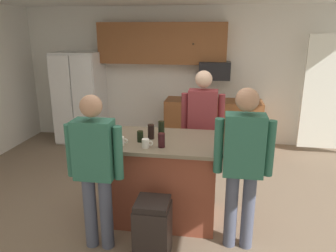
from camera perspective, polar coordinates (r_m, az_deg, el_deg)
name	(u,v)px	position (r m, az deg, el deg)	size (l,w,h in m)	color
floor	(158,209)	(4.25, -1.74, -14.29)	(7.04, 7.04, 0.00)	#7F6B56
back_wall	(184,76)	(6.48, 2.80, 8.76)	(6.40, 0.10, 2.60)	white
french_door_window_panel	(330,94)	(6.37, 26.37, 5.09)	(0.90, 0.06, 2.00)	white
cabinet_run_upper	(162,43)	(6.28, -1.06, 14.25)	(2.40, 0.38, 0.75)	brown
cabinet_run_lower	(213,123)	(6.31, 7.80, 0.50)	(1.80, 0.63, 0.90)	brown
refrigerator	(80,98)	(6.67, -15.06, 4.80)	(0.86, 0.76, 1.76)	white
microwave_over_range	(215,70)	(6.13, 8.17, 9.57)	(0.56, 0.40, 0.32)	black
kitchen_island	(164,178)	(3.89, -0.70, -9.12)	(1.34, 0.91, 0.98)	brown
person_guest_by_door	(243,160)	(3.26, 12.96, -5.80)	(0.57, 0.22, 1.67)	#4C5166
person_guest_left	(95,164)	(3.27, -12.62, -6.53)	(0.57, 0.22, 1.61)	#4C5166
person_elder_center	(202,124)	(4.37, 6.01, 0.36)	(0.57, 0.22, 1.68)	tan
tumbler_amber	(161,128)	(3.84, -1.18, -0.37)	(0.07, 0.07, 0.17)	black
glass_pilsner	(140,136)	(3.63, -4.87, -1.82)	(0.07, 0.07, 0.12)	black
mug_ceramic_white	(121,141)	(3.55, -8.25, -2.62)	(0.12, 0.08, 0.10)	white
glass_dark_ale	(151,132)	(3.72, -2.99, -0.98)	(0.07, 0.07, 0.17)	black
glass_short_whisky	(162,140)	(3.45, -1.14, -2.50)	(0.07, 0.07, 0.15)	black
mug_blue_stoneware	(146,143)	(3.45, -3.89, -3.04)	(0.12, 0.08, 0.10)	white
trash_bin	(153,229)	(3.36, -2.67, -17.49)	(0.34, 0.34, 0.61)	black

